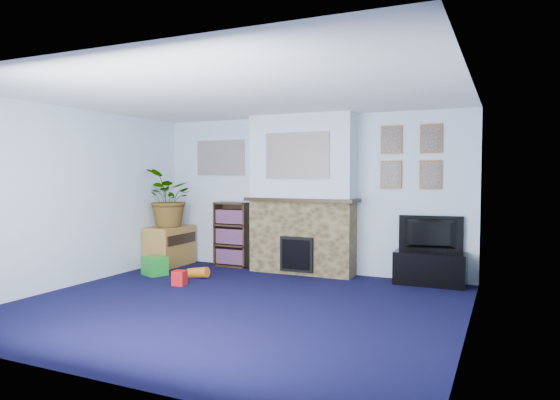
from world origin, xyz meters
The scene contains 26 objects.
floor centered at (0.00, 0.00, 0.00)m, with size 5.00×4.50×0.01m, color black.
ceiling centered at (0.00, 0.00, 2.40)m, with size 5.00×4.50×0.01m, color white.
wall_back centered at (0.00, 2.25, 1.20)m, with size 5.00×0.04×2.40m, color silver.
wall_front centered at (0.00, -2.25, 1.20)m, with size 5.00×0.04×2.40m, color silver.
wall_left centered at (-2.50, 0.00, 1.20)m, with size 0.04×4.50×2.40m, color silver.
wall_right centered at (2.50, 0.00, 1.20)m, with size 0.04×4.50×2.40m, color silver.
chimney_breast centered at (0.00, 2.05, 1.18)m, with size 1.72×0.50×2.40m.
collage_main centered at (0.00, 1.84, 1.78)m, with size 1.00×0.03×0.68m, color gray.
collage_left centered at (-1.55, 2.23, 1.78)m, with size 0.90×0.03×0.58m, color gray.
portrait_tl centered at (1.30, 2.23, 2.00)m, with size 0.30×0.03×0.40m, color brown.
portrait_tr centered at (1.85, 2.23, 2.00)m, with size 0.30×0.03×0.40m, color brown.
portrait_bl centered at (1.30, 2.23, 1.50)m, with size 0.30×0.03×0.40m, color brown.
portrait_br centered at (1.85, 2.23, 1.50)m, with size 0.30×0.03×0.40m, color brown.
tv_stand centered at (1.89, 2.03, 0.23)m, with size 0.94×0.40×0.45m, color black.
television centered at (1.89, 2.05, 0.69)m, with size 0.85×0.11×0.49m, color black.
bookshelf centered at (-1.25, 2.11, 0.50)m, with size 0.58×0.28×1.05m.
sideboard centered at (-2.24, 1.75, 0.35)m, with size 0.46×0.83×0.64m, color #A57935.
potted_plant centered at (-2.19, 1.70, 1.12)m, with size 0.85×0.74×0.95m, color #26661E.
mantel_clock centered at (-0.12, 2.00, 1.22)m, with size 0.11×0.07×0.15m, color gold.
mantel_candle centered at (0.31, 2.00, 1.23)m, with size 0.06×0.06×0.18m, color #B2BFC6.
mantel_teddy centered at (-0.48, 2.00, 1.22)m, with size 0.12×0.12×0.12m, color gray.
mantel_can centered at (0.67, 2.00, 1.21)m, with size 0.05×0.05×0.11m, color red.
green_crate centered at (-1.95, 1.00, 0.14)m, with size 0.34×0.28×0.28m, color #198C26.
toy_ball centered at (-2.11, 1.17, 0.09)m, with size 0.17×0.17×0.17m, color orange.
toy_block centered at (-1.20, 0.58, 0.11)m, with size 0.16×0.16×0.20m, color red.
toy_tube centered at (-1.26, 1.10, 0.07)m, with size 0.15×0.15×0.33m, color orange.
Camera 1 is at (2.83, -4.94, 1.51)m, focal length 32.00 mm.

